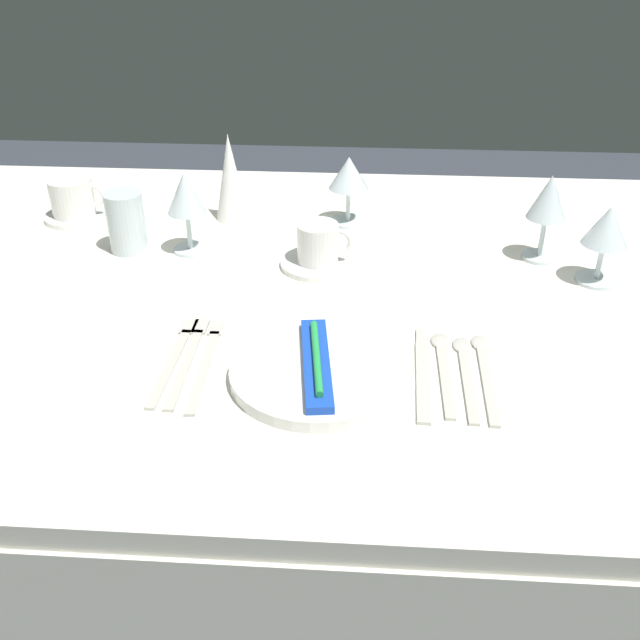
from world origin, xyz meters
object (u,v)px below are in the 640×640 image
at_px(dinner_knife, 423,375).
at_px(napkin_folded, 230,177).
at_px(toothbrush_package, 314,362).
at_px(drink_tumbler, 127,225).
at_px(coffee_cup_right, 319,243).
at_px(wine_glass_right, 186,197).
at_px(fork_inner, 189,357).
at_px(dinner_plate, 314,372).
at_px(spoon_dessert, 465,367).
at_px(coffee_cup_left, 73,197).
at_px(spoon_tea, 485,366).
at_px(spoon_soup, 443,363).
at_px(fork_salad, 175,357).
at_px(wine_glass_far, 349,177).
at_px(wine_glass_left, 548,201).
at_px(fork_outer, 207,360).
at_px(wine_glass_centre, 607,230).

distance_m(dinner_knife, napkin_folded, 0.63).
bearing_deg(toothbrush_package, drink_tumbler, 134.23).
xyz_separation_m(coffee_cup_right, wine_glass_right, (-0.24, 0.05, 0.06)).
height_order(fork_inner, coffee_cup_right, coffee_cup_right).
xyz_separation_m(dinner_plate, spoon_dessert, (0.21, 0.04, -0.01)).
bearing_deg(coffee_cup_left, spoon_dessert, -33.24).
bearing_deg(spoon_tea, toothbrush_package, -170.68).
xyz_separation_m(fork_inner, spoon_soup, (0.36, 0.01, 0.00)).
distance_m(spoon_tea, drink_tumbler, 0.70).
xyz_separation_m(fork_salad, coffee_cup_left, (-0.31, 0.48, 0.04)).
bearing_deg(toothbrush_package, wine_glass_far, 86.86).
bearing_deg(spoon_tea, spoon_soup, 174.72).
relative_size(wine_glass_left, napkin_folded, 0.90).
height_order(spoon_soup, wine_glass_left, wine_glass_left).
distance_m(dinner_plate, napkin_folded, 0.57).
bearing_deg(fork_outer, spoon_soup, 2.54).
height_order(wine_glass_far, napkin_folded, napkin_folded).
bearing_deg(spoon_soup, wine_glass_right, 142.23).
bearing_deg(wine_glass_centre, fork_inner, -156.77).
height_order(wine_glass_left, wine_glass_right, wine_glass_left).
distance_m(spoon_soup, wine_glass_left, 0.42).
bearing_deg(coffee_cup_left, toothbrush_package, -44.71).
distance_m(fork_salad, spoon_dessert, 0.41).
distance_m(coffee_cup_left, wine_glass_far, 0.55).
bearing_deg(spoon_tea, spoon_dessert, -171.80).
distance_m(dinner_plate, wine_glass_left, 0.56).
distance_m(toothbrush_package, spoon_soup, 0.19).
distance_m(wine_glass_centre, wine_glass_far, 0.48).
relative_size(toothbrush_package, wine_glass_left, 1.36).
relative_size(fork_outer, dinner_knife, 1.03).
height_order(fork_outer, spoon_dessert, spoon_dessert).
bearing_deg(fork_inner, dinner_plate, -10.59).
relative_size(dinner_plate, fork_outer, 1.04).
bearing_deg(spoon_dessert, wine_glass_left, 64.77).
bearing_deg(toothbrush_package, wine_glass_centre, 34.02).
height_order(spoon_dessert, napkin_folded, napkin_folded).
height_order(wine_glass_centre, wine_glass_far, wine_glass_centre).
bearing_deg(fork_salad, spoon_soup, 1.46).
distance_m(wine_glass_right, drink_tumbler, 0.13).
bearing_deg(toothbrush_package, wine_glass_left, 46.01).
distance_m(wine_glass_left, wine_glass_far, 0.38).
bearing_deg(drink_tumbler, coffee_cup_left, 138.10).
height_order(dinner_knife, coffee_cup_left, coffee_cup_left).
distance_m(dinner_plate, wine_glass_right, 0.47).
height_order(fork_inner, spoon_soup, spoon_soup).
height_order(spoon_soup, spoon_dessert, same).
relative_size(dinner_knife, spoon_tea, 1.05).
height_order(fork_outer, coffee_cup_right, coffee_cup_right).
height_order(coffee_cup_right, drink_tumbler, drink_tumbler).
relative_size(fork_outer, napkin_folded, 1.33).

